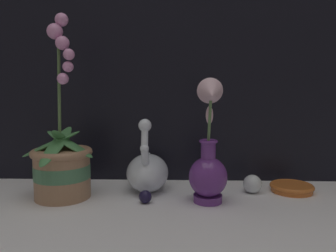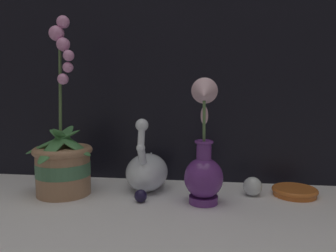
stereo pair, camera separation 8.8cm
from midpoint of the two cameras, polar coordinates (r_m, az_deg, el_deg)
ground_plane at (r=0.79m, az=3.61°, el=-14.53°), size 2.80×2.80×0.00m
orchid_potted_plant at (r=0.92m, az=-15.23°, el=-5.75°), size 0.20×0.20×0.47m
swan_figurine at (r=0.93m, az=-0.95°, el=-7.67°), size 0.12×0.19×0.21m
blue_vase at (r=0.81m, az=9.33°, el=-6.57°), size 0.10×0.13×0.31m
glass_sphere at (r=0.93m, az=17.21°, el=-10.05°), size 0.05×0.05×0.05m
amber_dish at (r=0.97m, az=23.69°, el=-10.38°), size 0.12×0.12×0.02m
glass_bauble at (r=0.84m, az=-1.76°, el=-12.11°), size 0.03×0.03×0.03m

